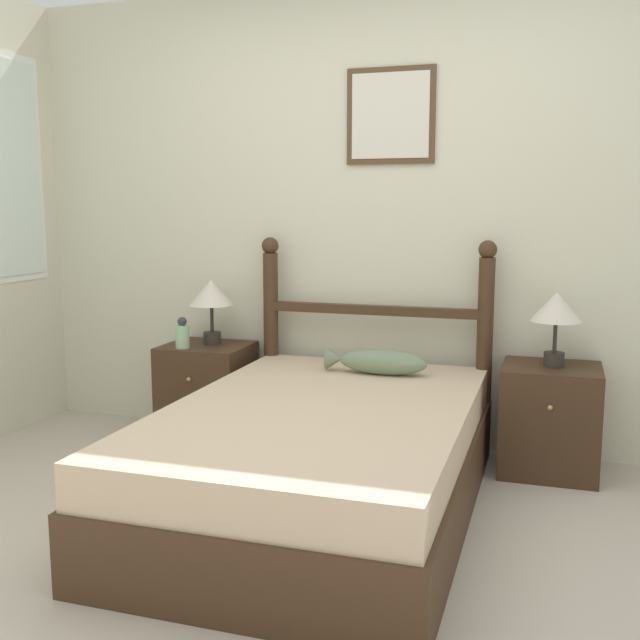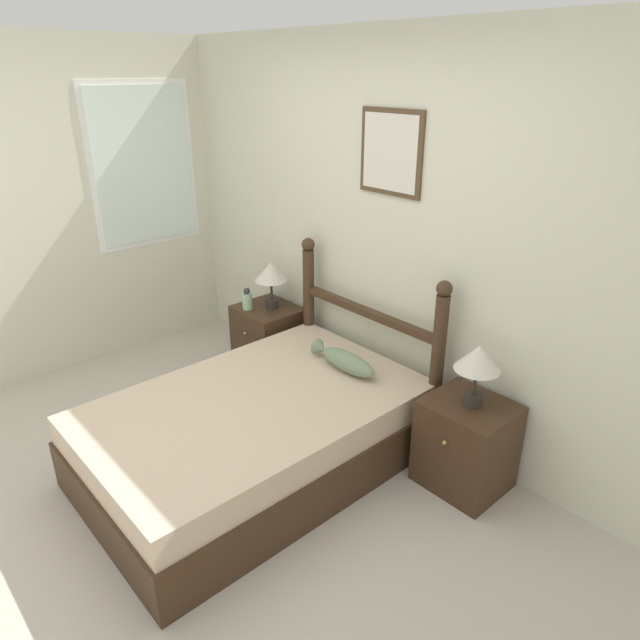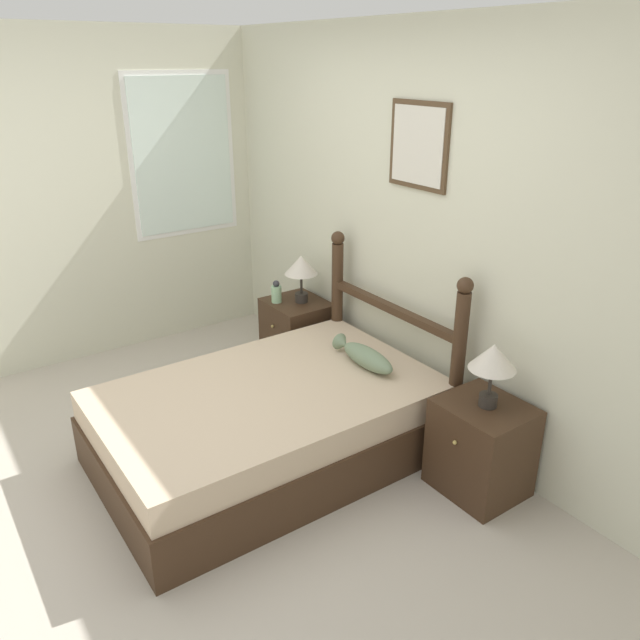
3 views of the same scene
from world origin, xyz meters
name	(u,v)px [view 2 (image 2 of 3)]	position (x,y,z in m)	size (l,w,h in m)	color
ground_plane	(167,512)	(0.00, 0.00, 0.00)	(16.00, 16.00, 0.00)	#B7AD9E
wall_back	(383,237)	(0.00, 1.73, 1.28)	(6.40, 0.08, 2.55)	beige
wall_left	(9,220)	(-2.13, 0.02, 1.28)	(0.08, 6.40, 2.55)	beige
bed	(256,433)	(0.01, 0.63, 0.24)	(1.30, 2.01, 0.49)	#3D2819
headboard	(366,332)	(0.01, 1.59, 0.63)	(1.31, 0.10, 1.17)	#3D2819
nightstand_left	(269,339)	(-0.95, 1.46, 0.28)	(0.48, 0.45, 0.55)	#3D2819
nightstand_right	(466,444)	(0.97, 1.46, 0.28)	(0.48, 0.45, 0.55)	#3D2819
table_lamp_left	(271,274)	(-0.92, 1.49, 0.83)	(0.26, 0.26, 0.37)	#2D2823
table_lamp_right	(478,361)	(0.97, 1.46, 0.83)	(0.26, 0.26, 0.37)	#2D2823
bottle	(247,300)	(-1.03, 1.32, 0.63)	(0.08, 0.08, 0.18)	#99C699
fish_pillow	(345,361)	(0.11, 1.29, 0.55)	(0.53, 0.14, 0.13)	gray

